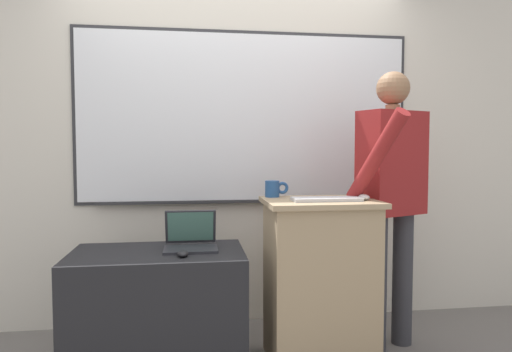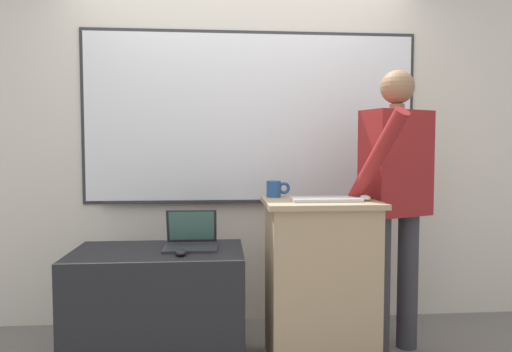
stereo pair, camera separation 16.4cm
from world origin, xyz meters
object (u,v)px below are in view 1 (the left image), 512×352
(lectern_podium, at_px, (319,281))
(wireless_keyboard, at_px, (326,199))
(computer_mouse_by_keyboard, at_px, (364,197))
(side_desk, at_px, (158,312))
(laptop, at_px, (191,238))
(computer_mouse_by_laptop, at_px, (183,253))
(coffee_mug, at_px, (273,189))
(person_presenter, at_px, (392,189))

(lectern_podium, height_order, wireless_keyboard, wireless_keyboard)
(wireless_keyboard, relative_size, computer_mouse_by_keyboard, 4.00)
(side_desk, relative_size, laptop, 3.20)
(computer_mouse_by_laptop, xyz_separation_m, coffee_mug, (0.56, 0.31, 0.32))
(laptop, distance_m, computer_mouse_by_keyboard, 1.05)
(person_presenter, relative_size, coffee_mug, 11.94)
(lectern_podium, height_order, computer_mouse_by_laptop, lectern_podium)
(person_presenter, bearing_deg, computer_mouse_by_laptop, 168.73)
(wireless_keyboard, bearing_deg, person_presenter, 21.75)
(wireless_keyboard, bearing_deg, computer_mouse_by_keyboard, 2.50)
(person_presenter, distance_m, computer_mouse_by_laptop, 1.37)
(computer_mouse_by_laptop, bearing_deg, side_desk, 135.85)
(lectern_podium, xyz_separation_m, side_desk, (-0.95, 0.02, -0.15))
(side_desk, distance_m, computer_mouse_by_laptop, 0.42)
(coffee_mug, bearing_deg, laptop, -168.38)
(lectern_podium, relative_size, computer_mouse_by_laptop, 9.86)
(side_desk, height_order, computer_mouse_by_laptop, computer_mouse_by_laptop)
(coffee_mug, bearing_deg, computer_mouse_by_laptop, -150.95)
(laptop, bearing_deg, lectern_podium, -6.02)
(wireless_keyboard, bearing_deg, computer_mouse_by_laptop, -175.97)
(lectern_podium, height_order, laptop, lectern_podium)
(lectern_podium, bearing_deg, person_presenter, 14.34)
(person_presenter, distance_m, computer_mouse_by_keyboard, 0.32)
(lectern_podium, xyz_separation_m, computer_mouse_by_keyboard, (0.25, -0.06, 0.51))
(side_desk, relative_size, computer_mouse_by_laptop, 9.84)
(computer_mouse_by_laptop, relative_size, computer_mouse_by_keyboard, 1.00)
(person_presenter, xyz_separation_m, laptop, (-1.27, -0.05, -0.27))
(laptop, xyz_separation_m, coffee_mug, (0.51, 0.11, 0.28))
(computer_mouse_by_keyboard, bearing_deg, laptop, 172.37)
(laptop, relative_size, coffee_mug, 2.07)
(lectern_podium, bearing_deg, laptop, 173.98)
(person_presenter, bearing_deg, coffee_mug, 153.52)
(laptop, distance_m, computer_mouse_by_laptop, 0.21)
(person_presenter, bearing_deg, lectern_podium, 172.16)
(laptop, relative_size, computer_mouse_by_keyboard, 3.08)
(lectern_podium, xyz_separation_m, computer_mouse_by_laptop, (-0.80, -0.12, 0.22))
(lectern_podium, relative_size, coffee_mug, 6.64)
(lectern_podium, bearing_deg, side_desk, 178.88)
(person_presenter, height_order, computer_mouse_by_keyboard, person_presenter)
(computer_mouse_by_laptop, bearing_deg, person_presenter, 10.92)
(computer_mouse_by_laptop, xyz_separation_m, computer_mouse_by_keyboard, (1.05, 0.07, 0.29))
(side_desk, xyz_separation_m, computer_mouse_by_laptop, (0.15, -0.14, 0.37))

